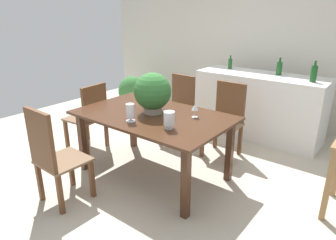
{
  "coord_description": "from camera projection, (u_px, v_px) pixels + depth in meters",
  "views": [
    {
      "loc": [
        2.13,
        -2.55,
        1.88
      ],
      "look_at": [
        0.07,
        0.09,
        0.66
      ],
      "focal_mm": 32.37,
      "sensor_mm": 36.0,
      "label": 1
    }
  ],
  "objects": [
    {
      "name": "ground_plane",
      "position": [
        159.0,
        171.0,
        3.76
      ],
      "size": [
        7.04,
        7.04,
        0.0
      ],
      "primitive_type": "plane",
      "color": "#BCB29E"
    },
    {
      "name": "crystal_vase_center_near",
      "position": [
        169.0,
        119.0,
        2.98
      ],
      "size": [
        0.11,
        0.11,
        0.18
      ],
      "color": "silver",
      "rests_on": "dining_table"
    },
    {
      "name": "kitchen_counter",
      "position": [
        259.0,
        106.0,
        4.68
      ],
      "size": [
        1.89,
        0.69,
        0.98
      ],
      "primitive_type": "cube",
      "color": "silver",
      "rests_on": "ground"
    },
    {
      "name": "crystal_vase_left",
      "position": [
        130.0,
        112.0,
        3.17
      ],
      "size": [
        0.1,
        0.1,
        0.2
      ],
      "color": "silver",
      "rests_on": "dining_table"
    },
    {
      "name": "chair_near_left",
      "position": [
        52.0,
        154.0,
        2.95
      ],
      "size": [
        0.45,
        0.46,
        1.03
      ],
      "rotation": [
        0.0,
        0.0,
        3.12
      ],
      "color": "brown",
      "rests_on": "ground"
    },
    {
      "name": "back_wall",
      "position": [
        254.0,
        46.0,
        5.24
      ],
      "size": [
        6.4,
        0.1,
        2.6
      ],
      "primitive_type": "cube",
      "color": "beige",
      "rests_on": "ground"
    },
    {
      "name": "potted_plant_floor",
      "position": [
        132.0,
        92.0,
        5.92
      ],
      "size": [
        0.54,
        0.54,
        0.68
      ],
      "color": "brown",
      "rests_on": "ground"
    },
    {
      "name": "flower_centerpiece",
      "position": [
        153.0,
        92.0,
        3.39
      ],
      "size": [
        0.42,
        0.42,
        0.46
      ],
      "color": "gray",
      "rests_on": "dining_table"
    },
    {
      "name": "chair_far_right",
      "position": [
        226.0,
        116.0,
        4.06
      ],
      "size": [
        0.46,
        0.45,
        0.98
      ],
      "rotation": [
        0.0,
        0.0,
        0.02
      ],
      "color": "brown",
      "rests_on": "ground"
    },
    {
      "name": "wine_glass",
      "position": [
        195.0,
        108.0,
        3.29
      ],
      "size": [
        0.08,
        0.08,
        0.15
      ],
      "color": "silver",
      "rests_on": "dining_table"
    },
    {
      "name": "wine_bottle_dark",
      "position": [
        230.0,
        64.0,
        4.91
      ],
      "size": [
        0.06,
        0.06,
        0.22
      ],
      "color": "#194C1E",
      "rests_on": "kitchen_counter"
    },
    {
      "name": "wine_bottle_amber",
      "position": [
        279.0,
        68.0,
        4.44
      ],
      "size": [
        0.08,
        0.08,
        0.25
      ],
      "color": "#194C1E",
      "rests_on": "kitchen_counter"
    },
    {
      "name": "wine_bottle_tall",
      "position": [
        314.0,
        73.0,
        4.0
      ],
      "size": [
        0.08,
        0.08,
        0.28
      ],
      "color": "#194C1E",
      "rests_on": "kitchen_counter"
    },
    {
      "name": "chair_far_left",
      "position": [
        179.0,
        105.0,
        4.5
      ],
      "size": [
        0.47,
        0.44,
        0.99
      ],
      "rotation": [
        0.0,
        0.0,
        -0.07
      ],
      "color": "brown",
      "rests_on": "ground"
    },
    {
      "name": "chair_head_end",
      "position": [
        90.0,
        114.0,
        4.19
      ],
      "size": [
        0.52,
        0.5,
        0.95
      ],
      "rotation": [
        0.0,
        0.0,
        -1.49
      ],
      "color": "brown",
      "rests_on": "ground"
    },
    {
      "name": "dining_table",
      "position": [
        153.0,
        122.0,
        3.46
      ],
      "size": [
        1.74,
        1.09,
        0.77
      ],
      "color": "#422616",
      "rests_on": "ground"
    }
  ]
}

